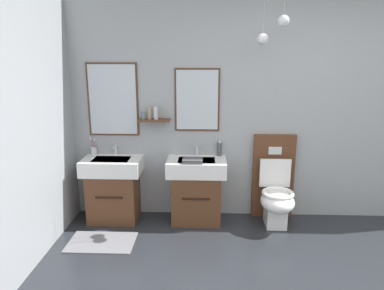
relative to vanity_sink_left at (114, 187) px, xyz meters
The scene contains 10 objects.
wall_back 2.33m from the vanity_sink_left, ahead, with size 5.44×0.53×2.77m.
bath_mat 0.69m from the vanity_sink_left, 90.00° to the right, with size 0.68×0.44×0.01m, color slate.
vanity_sink_left is the anchor object (origin of this frame).
tap_on_left_sink 0.45m from the vanity_sink_left, 90.00° to the left, with size 0.03×0.13×0.11m.
vanity_sink_right 0.97m from the vanity_sink_left, ahead, with size 0.67×0.46×0.74m.
tap_on_right_sink 1.06m from the vanity_sink_left, ahead, with size 0.03×0.13×0.11m.
toilet 1.86m from the vanity_sink_left, ahead, with size 0.48×0.62×1.00m.
toothbrush_cup 0.50m from the vanity_sink_left, 149.59° to the left, with size 0.07×0.07×0.21m.
soap_dispenser 1.31m from the vanity_sink_left, ahead, with size 0.06×0.06×0.19m.
folded_hand_towel 1.01m from the vanity_sink_left, ahead, with size 0.22×0.16×0.04m, color #47474C.
Camera 1 is at (-1.05, -2.10, 1.90)m, focal length 33.80 mm.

